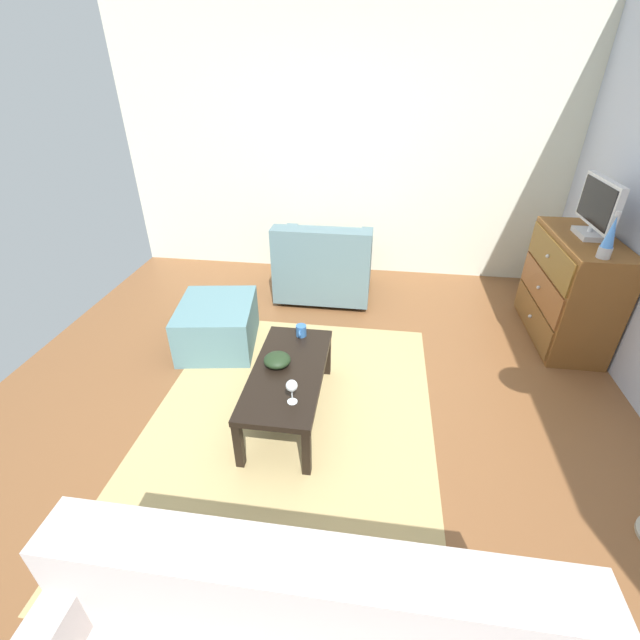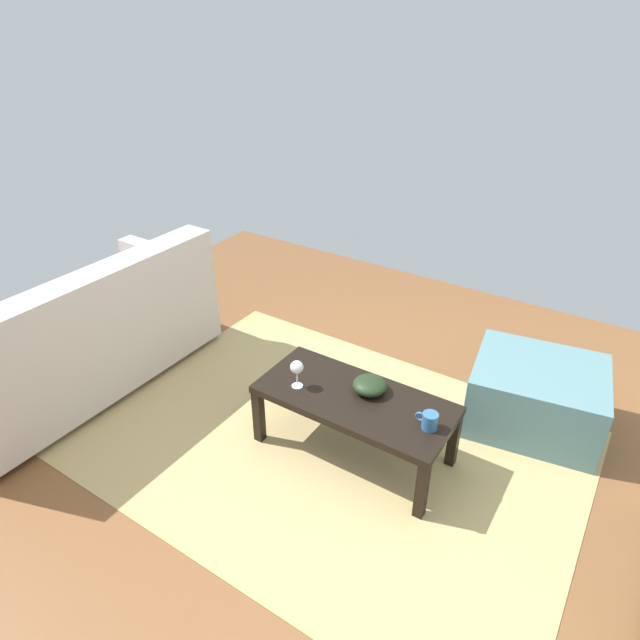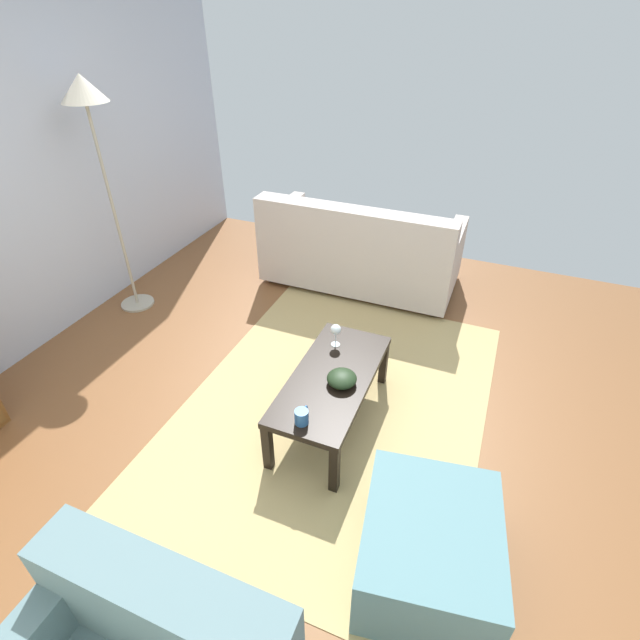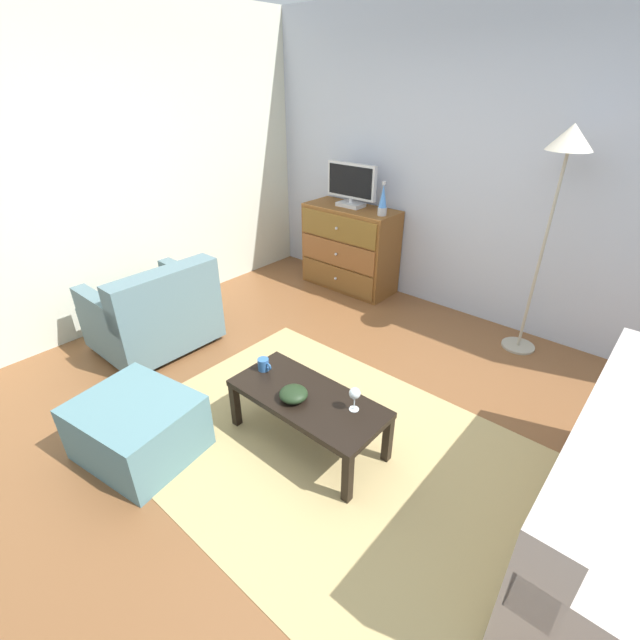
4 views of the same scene
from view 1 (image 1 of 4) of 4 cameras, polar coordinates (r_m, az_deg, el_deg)
name	(u,v)px [view 1 (image 1 of 4)]	position (r m, az deg, el deg)	size (l,w,h in m)	color
ground_plane	(323,412)	(3.11, 0.35, -12.01)	(5.44, 4.94, 0.05)	brown
wall_plain_left	(355,142)	(4.79, 4.69, 22.44)	(0.12, 4.94, 2.78)	silver
area_rug	(289,426)	(2.97, -4.12, -13.81)	(2.60, 1.90, 0.01)	tan
dresser	(569,289)	(4.18, 30.03, 3.55)	(1.04, 0.49, 0.91)	brown
tv	(598,208)	(4.00, 32.83, 12.38)	(0.60, 0.18, 0.44)	silver
lava_lamp	(610,238)	(3.61, 33.93, 8.99)	(0.09, 0.09, 0.33)	#B7B7BC
coffee_table	(288,376)	(2.86, -4.25, -7.34)	(1.02, 0.46, 0.37)	black
wine_glass	(292,386)	(2.52, -3.76, -8.76)	(0.07, 0.07, 0.16)	silver
mug	(301,331)	(3.13, -2.52, -1.43)	(0.11, 0.08, 0.08)	#2F609B
bowl_decorative	(277,360)	(2.85, -5.68, -5.27)	(0.18, 0.18, 0.08)	black
armchair	(324,265)	(4.38, 0.58, 7.23)	(0.80, 0.92, 0.79)	#332319
ottoman	(218,325)	(3.72, -13.37, -0.64)	(0.70, 0.60, 0.39)	slate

